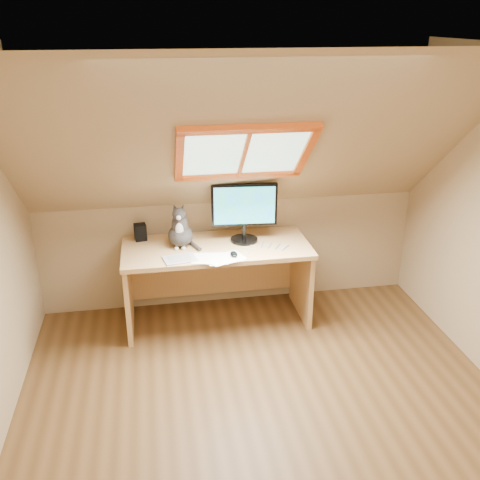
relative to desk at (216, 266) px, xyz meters
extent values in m
plane|color=brown|center=(0.18, -1.45, -0.51)|extent=(3.50, 3.50, 0.00)
cube|color=#A08460|center=(0.18, 0.30, -0.01)|extent=(3.50, 0.02, 1.00)
cube|color=silver|center=(0.18, -2.22, 1.89)|extent=(3.50, 1.95, 0.02)
cube|color=#A08460|center=(0.18, -0.47, 1.19)|extent=(3.50, 1.56, 1.41)
cube|color=#B2E0CC|center=(0.18, -0.40, 1.12)|extent=(0.90, 0.53, 0.48)
cube|color=orange|center=(0.18, -0.40, 1.12)|extent=(1.02, 0.64, 0.59)
cube|color=tan|center=(0.00, -0.07, 0.20)|extent=(1.61, 0.70, 0.04)
cube|color=tan|center=(-0.77, -0.07, -0.16)|extent=(0.04, 0.63, 0.69)
cube|color=tan|center=(0.77, -0.07, -0.16)|extent=(0.04, 0.63, 0.69)
cube|color=tan|center=(0.00, 0.25, -0.16)|extent=(1.51, 0.03, 0.49)
cylinder|color=black|center=(0.26, 0.00, 0.24)|extent=(0.24, 0.24, 0.02)
cylinder|color=black|center=(0.26, 0.00, 0.31)|extent=(0.04, 0.04, 0.13)
cube|color=black|center=(0.26, 0.00, 0.56)|extent=(0.57, 0.09, 0.37)
cube|color=blue|center=(0.25, -0.03, 0.56)|extent=(0.52, 0.05, 0.33)
ellipsoid|color=#3A3634|center=(-0.30, 0.00, 0.32)|extent=(0.24, 0.28, 0.18)
ellipsoid|color=#3A3634|center=(-0.30, -0.02, 0.42)|extent=(0.16, 0.16, 0.20)
ellipsoid|color=silver|center=(-0.31, -0.08, 0.40)|extent=(0.07, 0.05, 0.12)
ellipsoid|color=#3A3634|center=(-0.31, -0.06, 0.53)|extent=(0.12, 0.11, 0.10)
sphere|color=silver|center=(-0.31, -0.11, 0.52)|extent=(0.04, 0.04, 0.04)
cone|color=#3A3634|center=(-0.34, -0.04, 0.58)|extent=(0.06, 0.06, 0.06)
cone|color=#3A3634|center=(-0.27, -0.05, 0.58)|extent=(0.06, 0.05, 0.06)
cube|color=black|center=(-0.64, 0.18, 0.30)|extent=(0.11, 0.11, 0.14)
cube|color=#B2B2B7|center=(-0.33, -0.30, 0.23)|extent=(0.29, 0.23, 0.01)
ellipsoid|color=black|center=(0.11, -0.31, 0.24)|extent=(0.06, 0.11, 0.03)
cube|color=white|center=(-0.05, -0.33, 0.23)|extent=(0.33, 0.27, 0.00)
cube|color=white|center=(-0.05, -0.33, 0.23)|extent=(0.32, 0.24, 0.00)
cube|color=white|center=(-0.05, -0.33, 0.23)|extent=(0.35, 0.30, 0.00)
cube|color=white|center=(-0.05, -0.33, 0.23)|extent=(0.34, 0.28, 0.00)
camera|label=1|loc=(-0.52, -4.27, 2.05)|focal=40.00mm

